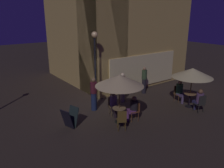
% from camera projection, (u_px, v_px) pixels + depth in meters
% --- Properties ---
extents(ground_plane, '(60.00, 60.00, 0.00)m').
position_uv_depth(ground_plane, '(92.00, 109.00, 12.01)').
color(ground_plane, '#322721').
extents(cafe_building, '(8.10, 7.77, 9.37)m').
position_uv_depth(cafe_building, '(110.00, 16.00, 15.30)').
color(cafe_building, tan).
rests_on(cafe_building, ground).
extents(street_lamp_near_corner, '(0.32, 0.32, 4.00)m').
position_uv_depth(street_lamp_near_corner, '(95.00, 55.00, 11.79)').
color(street_lamp_near_corner, black).
rests_on(street_lamp_near_corner, ground).
extents(menu_sandwich_board, '(0.78, 0.72, 0.89)m').
position_uv_depth(menu_sandwich_board, '(70.00, 118.00, 9.97)').
color(menu_sandwich_board, black).
rests_on(menu_sandwich_board, ground).
extents(cafe_table_0, '(0.63, 0.63, 0.77)m').
position_uv_depth(cafe_table_0, '(190.00, 98.00, 12.16)').
color(cafe_table_0, black).
rests_on(cafe_table_0, ground).
extents(cafe_table_1, '(0.62, 0.62, 0.72)m').
position_uv_depth(cafe_table_1, '(119.00, 112.00, 10.44)').
color(cafe_table_1, black).
rests_on(cafe_table_1, ground).
extents(patio_umbrella_0, '(2.11, 2.11, 2.16)m').
position_uv_depth(patio_umbrella_0, '(192.00, 73.00, 11.74)').
color(patio_umbrella_0, black).
rests_on(patio_umbrella_0, ground).
extents(patio_umbrella_1, '(2.19, 2.19, 2.30)m').
position_uv_depth(patio_umbrella_1, '(119.00, 80.00, 9.98)').
color(patio_umbrella_1, black).
rests_on(patio_umbrella_1, ground).
extents(cafe_chair_0, '(0.47, 0.47, 0.94)m').
position_uv_depth(cafe_chair_0, '(178.00, 92.00, 12.89)').
color(cafe_chair_0, brown).
rests_on(cafe_chair_0, ground).
extents(cafe_chair_1, '(0.51, 0.51, 0.94)m').
position_uv_depth(cafe_chair_1, '(201.00, 102.00, 11.43)').
color(cafe_chair_1, '#262521').
rests_on(cafe_chair_1, ground).
extents(cafe_chair_2, '(0.53, 0.53, 0.95)m').
position_uv_depth(cafe_chair_2, '(122.00, 119.00, 9.65)').
color(cafe_chair_2, '#503B19').
rests_on(cafe_chair_2, ground).
extents(cafe_chair_3, '(0.55, 0.55, 0.90)m').
position_uv_depth(cafe_chair_3, '(136.00, 109.00, 10.62)').
color(cafe_chair_3, brown).
rests_on(cafe_chair_3, ground).
extents(cafe_chair_4, '(0.51, 0.51, 0.92)m').
position_uv_depth(cafe_chair_4, '(113.00, 104.00, 11.21)').
color(cafe_chair_4, brown).
rests_on(cafe_chair_4, ground).
extents(patron_seated_0, '(0.42, 0.56, 1.28)m').
position_uv_depth(patron_seated_0, '(180.00, 90.00, 12.72)').
color(patron_seated_0, '#534167').
rests_on(patron_seated_0, ground).
extents(patron_seated_1, '(0.44, 0.55, 1.22)m').
position_uv_depth(patron_seated_1, '(199.00, 99.00, 11.52)').
color(patron_seated_1, '#28254B').
rests_on(patron_seated_1, ground).
extents(patron_seated_2, '(0.55, 0.48, 1.21)m').
position_uv_depth(patron_seated_2, '(133.00, 107.00, 10.54)').
color(patron_seated_2, '#65326A').
rests_on(patron_seated_2, ground).
extents(patron_seated_3, '(0.44, 0.53, 1.21)m').
position_uv_depth(patron_seated_3, '(114.00, 103.00, 11.04)').
color(patron_seated_3, black).
rests_on(patron_seated_3, ground).
extents(patron_standing_4, '(0.31, 0.31, 1.70)m').
position_uv_depth(patron_standing_4, '(122.00, 87.00, 12.79)').
color(patron_standing_4, '#79625B').
rests_on(patron_standing_4, ground).
extents(patron_standing_5, '(0.32, 0.32, 1.70)m').
position_uv_depth(patron_standing_5, '(144.00, 80.00, 14.15)').
color(patron_standing_5, black).
rests_on(patron_standing_5, ground).
extents(patron_standing_6, '(0.34, 0.34, 1.74)m').
position_uv_depth(patron_standing_6, '(94.00, 94.00, 11.64)').
color(patron_standing_6, '#1A2447').
rests_on(patron_standing_6, ground).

